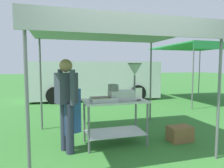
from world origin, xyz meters
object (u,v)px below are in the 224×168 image
at_px(donut_cart, 115,112).
at_px(supply_crate, 180,134).
at_px(stall_canopy, 113,34).
at_px(menu_sign, 139,95).
at_px(van_white, 95,80).
at_px(donut_tray, 103,100).
at_px(vendor, 67,100).
at_px(neighbour_tent, 199,48).
at_px(donut_fryer, 126,86).

distance_m(donut_cart, supply_crate, 1.39).
relative_size(stall_canopy, menu_sign, 12.84).
bearing_deg(menu_sign, stall_canopy, 148.60).
relative_size(donut_cart, supply_crate, 2.49).
relative_size(supply_crate, van_white, 0.08).
bearing_deg(donut_tray, menu_sign, -7.92).
relative_size(menu_sign, van_white, 0.04).
bearing_deg(supply_crate, menu_sign, 176.66).
distance_m(stall_canopy, donut_cart, 1.49).
height_order(donut_tray, vendor, vendor).
bearing_deg(vendor, neighbour_tent, 34.21).
xyz_separation_m(supply_crate, neighbour_tent, (3.62, 4.05, 2.14)).
bearing_deg(neighbour_tent, supply_crate, -131.83).
distance_m(donut_cart, van_white, 5.53).
bearing_deg(van_white, supply_crate, -83.73).
distance_m(donut_tray, neighbour_tent, 6.62).
relative_size(donut_cart, van_white, 0.21).
bearing_deg(vendor, stall_canopy, 12.97).
xyz_separation_m(stall_canopy, neighbour_tent, (4.91, 3.74, 0.19)).
relative_size(donut_tray, donut_fryer, 0.66).
relative_size(donut_cart, donut_fryer, 1.71).
bearing_deg(donut_cart, stall_canopy, 90.00).
bearing_deg(van_white, neighbour_tent, -21.15).
relative_size(donut_tray, menu_sign, 1.96).
bearing_deg(menu_sign, donut_tray, 172.08).
height_order(donut_fryer, vendor, vendor).
distance_m(donut_fryer, supply_crate, 1.45).
height_order(stall_canopy, supply_crate, stall_canopy).
height_order(donut_fryer, menu_sign, donut_fryer).
height_order(donut_cart, van_white, van_white).
xyz_separation_m(donut_cart, donut_tray, (-0.24, -0.07, 0.26)).
bearing_deg(donut_tray, stall_canopy, 34.63).
bearing_deg(donut_cart, neighbour_tent, 38.00).
bearing_deg(donut_cart, donut_tray, -164.29).
bearing_deg(menu_sign, neighbour_tent, 41.65).
height_order(stall_canopy, donut_fryer, stall_canopy).
bearing_deg(menu_sign, donut_fryer, 143.87).
bearing_deg(donut_cart, van_white, 83.09).
bearing_deg(stall_canopy, donut_tray, -145.37).
bearing_deg(stall_canopy, donut_cart, -90.00).
height_order(supply_crate, neighbour_tent, neighbour_tent).
bearing_deg(supply_crate, donut_cart, 170.79).
distance_m(donut_fryer, vendor, 1.14).
height_order(vendor, van_white, van_white).
relative_size(vendor, supply_crate, 3.37).
distance_m(supply_crate, neighbour_tent, 5.84).
xyz_separation_m(donut_fryer, van_white, (0.44, 5.50, -0.23)).
xyz_separation_m(van_white, neighbour_tent, (4.25, -1.64, 1.42)).
distance_m(donut_tray, vendor, 0.66).
xyz_separation_m(menu_sign, supply_crate, (0.87, -0.05, -0.80)).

